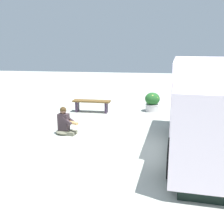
{
  "coord_description": "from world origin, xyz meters",
  "views": [
    {
      "loc": [
        -6.67,
        0.03,
        2.68
      ],
      "look_at": [
        1.04,
        1.23,
        0.77
      ],
      "focal_mm": 44.63,
      "sensor_mm": 36.0,
      "label": 1
    }
  ],
  "objects_px": {
    "planter_flowering_near": "(152,102)",
    "plaza_bench": "(92,103)",
    "food_truck": "(219,110)",
    "person_customer": "(65,124)"
  },
  "relations": [
    {
      "from": "food_truck",
      "to": "planter_flowering_near",
      "type": "distance_m",
      "value": 4.56
    },
    {
      "from": "planter_flowering_near",
      "to": "plaza_bench",
      "type": "relative_size",
      "value": 0.51
    },
    {
      "from": "food_truck",
      "to": "person_customer",
      "type": "relative_size",
      "value": 6.21
    },
    {
      "from": "person_customer",
      "to": "plaza_bench",
      "type": "bearing_deg",
      "value": -3.53
    },
    {
      "from": "food_truck",
      "to": "plaza_bench",
      "type": "distance_m",
      "value": 5.53
    },
    {
      "from": "person_customer",
      "to": "planter_flowering_near",
      "type": "relative_size",
      "value": 1.1
    },
    {
      "from": "person_customer",
      "to": "planter_flowering_near",
      "type": "xyz_separation_m",
      "value": [
        3.38,
        -2.58,
        0.09
      ]
    },
    {
      "from": "planter_flowering_near",
      "to": "person_customer",
      "type": "bearing_deg",
      "value": 142.6
    },
    {
      "from": "food_truck",
      "to": "planter_flowering_near",
      "type": "bearing_deg",
      "value": 21.45
    },
    {
      "from": "food_truck",
      "to": "person_customer",
      "type": "bearing_deg",
      "value": 79.02
    }
  ]
}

